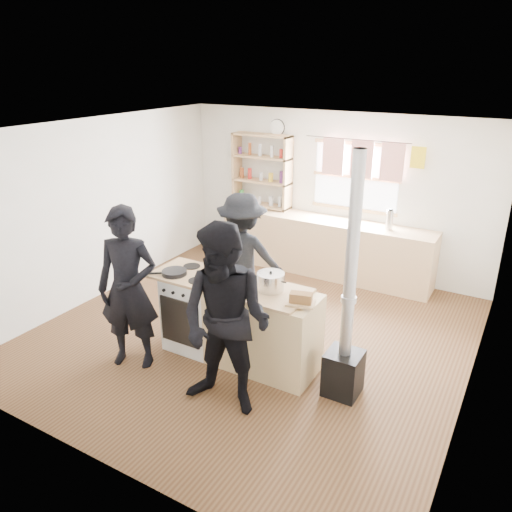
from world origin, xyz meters
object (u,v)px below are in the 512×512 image
skillet_greens (174,272)px  flue_heater (346,337)px  roast_tray (232,277)px  bread_board (301,299)px  stockpot_stove (219,265)px  person_near_right (226,321)px  stockpot_counter (271,282)px  person_far (242,258)px  thermos (390,220)px  person_near_left (128,289)px  cooking_island (239,322)px

skillet_greens → flue_heater: bearing=3.4°
roast_tray → bread_board: bread_board is taller
stockpot_stove → person_near_right: bearing=-53.2°
bread_board → person_near_right: bearing=-122.2°
stockpot_counter → bread_board: (0.41, -0.13, -0.05)m
flue_heater → person_far: (-1.73, 0.88, 0.19)m
person_far → roast_tray: bearing=91.0°
person_far → flue_heater: bearing=130.4°
stockpot_counter → stockpot_stove: bearing=168.7°
skillet_greens → flue_heater: (2.02, 0.12, -0.30)m
flue_heater → thermos: bearing=98.2°
stockpot_counter → person_near_left: bearing=-152.7°
flue_heater → person_far: flue_heater is taller
thermos → person_near_left: bearing=-118.3°
stockpot_stove → person_far: bearing=98.3°
stockpot_stove → bread_board: bearing=-13.7°
stockpot_stove → flue_heater: (1.64, -0.21, -0.35)m
cooking_island → person_far: 1.06m
stockpot_counter → person_far: bearing=136.1°
roast_tray → flue_heater: bearing=-3.4°
cooking_island → person_near_right: 0.98m
skillet_greens → person_near_right: 1.29m
thermos → bread_board: 2.86m
skillet_greens → person_near_left: bearing=-112.7°
stockpot_stove → bread_board: stockpot_stove is taller
cooking_island → flue_heater: bearing=-0.7°
bread_board → flue_heater: (0.47, 0.07, -0.33)m
stockpot_counter → cooking_island: bearing=-172.6°
stockpot_stove → stockpot_counter: (0.75, -0.15, 0.02)m
skillet_greens → person_near_left: size_ratio=0.22×
skillet_greens → stockpot_stove: bearing=40.7°
person_near_right → stockpot_counter: bearing=84.8°
cooking_island → roast_tray: bearing=153.8°
skillet_greens → roast_tray: 0.67m
skillet_greens → bread_board: bread_board is taller
person_near_left → thermos: bearing=39.6°
stockpot_stove → stockpot_counter: stockpot_counter is taller
bread_board → person_near_right: 0.82m
person_near_left → stockpot_counter: bearing=5.1°
person_near_left → person_near_right: size_ratio=0.97×
person_far → bread_board: bearing=120.4°
stockpot_counter → person_far: 1.19m
roast_tray → stockpot_counter: stockpot_counter is taller
person_near_left → cooking_island: bearing=11.2°
skillet_greens → stockpot_stove: stockpot_stove is taller
roast_tray → person_near_left: 1.12m
skillet_greens → person_near_right: person_near_right is taller
roast_tray → bread_board: bearing=-9.4°
cooking_island → thermos: bearing=73.0°
roast_tray → bread_board: (0.91, -0.15, 0.01)m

